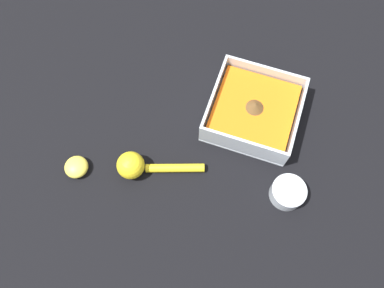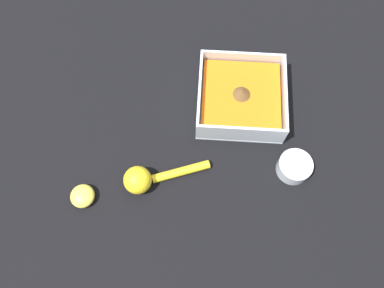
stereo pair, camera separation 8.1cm
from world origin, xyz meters
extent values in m
plane|color=black|center=(0.00, 0.00, 0.00)|extent=(4.00, 4.00, 0.00)
cube|color=silver|center=(0.01, 0.01, 0.00)|extent=(0.20, 0.20, 0.01)
cube|color=silver|center=(0.01, 0.11, 0.04)|extent=(0.20, 0.01, 0.06)
cube|color=silver|center=(0.01, -0.08, 0.04)|extent=(0.20, 0.01, 0.06)
cube|color=silver|center=(0.10, 0.01, 0.04)|extent=(0.01, 0.19, 0.06)
cube|color=silver|center=(-0.09, 0.01, 0.04)|extent=(0.01, 0.19, 0.06)
cube|color=orange|center=(0.01, 0.01, 0.03)|extent=(0.18, 0.18, 0.04)
cone|color=brown|center=(0.01, 0.01, 0.05)|extent=(0.04, 0.04, 0.02)
cylinder|color=silver|center=(0.13, -0.15, 0.02)|extent=(0.07, 0.07, 0.04)
cylinder|color=brown|center=(0.13, -0.15, 0.01)|extent=(0.07, 0.07, 0.02)
sphere|color=yellow|center=(-0.21, -0.20, 0.03)|extent=(0.06, 0.06, 0.06)
cylinder|color=yellow|center=(-0.12, -0.17, 0.01)|extent=(0.13, 0.06, 0.02)
ellipsoid|color=#EFDB4C|center=(-0.32, -0.24, 0.01)|extent=(0.05, 0.05, 0.03)
camera|label=1|loc=(0.00, -0.40, 0.79)|focal=35.00mm
camera|label=2|loc=(-0.08, -0.42, 0.79)|focal=35.00mm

